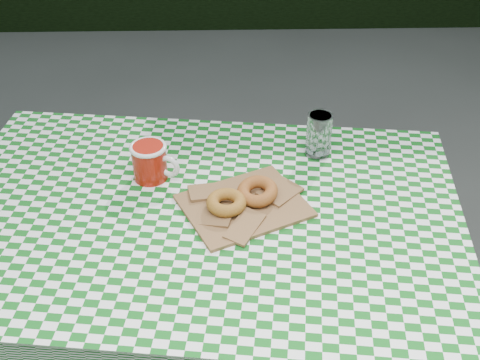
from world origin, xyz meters
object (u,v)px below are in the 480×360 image
object	(u,v)px
coffee_mug	(149,162)
drinking_glass	(319,135)
paper_bag	(244,205)
table	(205,315)

from	to	relation	value
coffee_mug	drinking_glass	xyz separation A→B (m)	(0.46, 0.10, 0.01)
coffee_mug	drinking_glass	world-z (taller)	drinking_glass
paper_bag	coffee_mug	size ratio (longest dim) A/B	1.62
table	paper_bag	size ratio (longest dim) A/B	4.41
table	drinking_glass	bearing A→B (deg)	44.55
paper_bag	coffee_mug	world-z (taller)	coffee_mug
coffee_mug	drinking_glass	bearing A→B (deg)	35.53
table	coffee_mug	distance (m)	0.47
coffee_mug	drinking_glass	size ratio (longest dim) A/B	1.43
table	coffee_mug	size ratio (longest dim) A/B	7.12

